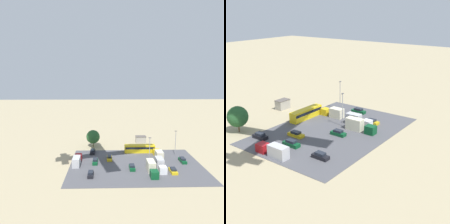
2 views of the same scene
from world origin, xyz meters
TOP-DOWN VIEW (x-y plane):
  - ground_plane at (0.00, 0.00)m, footprint 400.00×400.00m
  - parking_lot_surface at (0.00, 10.45)m, footprint 44.55×30.29m
  - shed_building at (-5.56, -14.60)m, footprint 4.66×3.01m
  - bus at (-3.16, -2.00)m, footprint 11.88×2.55m
  - parked_car_0 at (14.77, 18.29)m, footprint 1.70×4.14m
  - parked_car_1 at (1.67, 13.64)m, footprint 1.76×4.22m
  - parked_car_2 at (8.88, 5.15)m, footprint 1.82×4.55m
  - parked_car_3 at (-10.91, 16.44)m, footprint 1.92×4.29m
  - parked_car_4 at (15.34, -1.35)m, footprint 1.88×4.11m
  - parked_car_5 at (-16.78, 8.17)m, footprint 1.72×4.60m
  - parked_car_6 at (13.87, 8.35)m, footprint 1.76×4.59m
  - parked_truck_0 at (20.06, 8.92)m, footprint 2.36×9.02m
  - parked_truck_1 at (-7.46, 13.76)m, footprint 2.33×7.89m
  - parked_truck_2 at (-4.17, 16.42)m, footprint 2.36×8.83m
  - parked_truck_3 at (-9.22, 3.84)m, footprint 2.48×7.59m
  - tree_near_shed at (15.62, -9.70)m, footprint 5.71×5.71m
  - light_pole_lot_centre at (-4.51, 10.61)m, footprint 0.90×0.28m
  - light_pole_lot_edge at (-16.25, 1.25)m, footprint 0.90×0.28m

SIDE VIEW (x-z plane):
  - ground_plane at x=0.00m, z-range 0.00..0.00m
  - parking_lot_surface at x=0.00m, z-range 0.00..0.08m
  - parked_car_3 at x=-10.91m, z-range -0.04..1.38m
  - parked_car_2 at x=8.88m, z-range -0.04..1.40m
  - parked_car_1 at x=1.67m, z-range -0.05..1.47m
  - parked_car_0 at x=14.77m, z-range -0.05..1.47m
  - parked_car_5 at x=-16.78m, z-range -0.05..1.51m
  - parked_car_4 at x=15.34m, z-range -0.05..1.55m
  - parked_car_6 at x=13.87m, z-range -0.05..1.55m
  - parked_truck_3 at x=-9.22m, z-range -0.04..2.87m
  - parked_truck_0 at x=20.06m, z-range -0.04..2.89m
  - parked_truck_1 at x=-7.46m, z-range -0.06..3.17m
  - shed_building at x=-5.56m, z-range 0.01..3.15m
  - parked_truck_2 at x=-4.17m, z-range -0.06..3.23m
  - bus at x=-3.16m, z-range 0.20..3.26m
  - tree_near_shed at x=15.62m, z-range 0.77..8.02m
  - light_pole_lot_edge at x=-16.25m, z-range 0.52..10.01m
  - light_pole_lot_centre at x=-4.51m, z-range 0.52..10.19m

